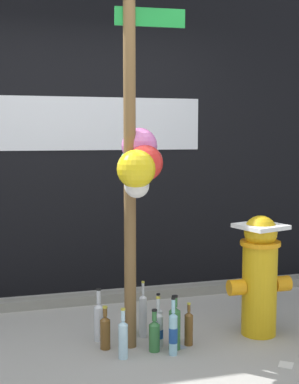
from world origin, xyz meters
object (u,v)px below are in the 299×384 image
at_px(memorial_post, 136,137).
at_px(fire_hydrant, 260,273).
at_px(bottle_1, 175,326).
at_px(bottle_5, 158,329).
at_px(bottle_0, 154,334).
at_px(bottle_8, 143,315).
at_px(bottle_10, 189,328).
at_px(bottle_6, 99,320).
at_px(bottle_2, 173,333).
at_px(bottle_7, 123,338).
at_px(bottle_4, 131,313).
at_px(bottle_9, 105,331).
at_px(bottle_3, 158,322).

relative_size(memorial_post, fire_hydrant, 3.07).
distance_m(bottle_1, bottle_5, 0.13).
height_order(bottle_0, bottle_8, bottle_8).
relative_size(bottle_5, bottle_10, 1.16).
height_order(memorial_post, bottle_6, memorial_post).
bearing_deg(bottle_10, bottle_5, 168.96).
bearing_deg(bottle_2, bottle_7, 173.83).
bearing_deg(bottle_0, bottle_4, 101.67).
bearing_deg(memorial_post, bottle_8, 60.96).
bearing_deg(bottle_10, bottle_2, -140.39).
distance_m(memorial_post, bottle_5, 1.33).
xyz_separation_m(bottle_9, bottle_10, (0.57, -0.09, 0.00)).
height_order(bottle_1, bottle_4, bottle_1).
relative_size(fire_hydrant, bottle_6, 2.32).
bearing_deg(bottle_1, memorial_post, 155.00).
distance_m(memorial_post, bottle_2, 1.32).
height_order(fire_hydrant, bottle_6, fire_hydrant).
distance_m(bottle_4, bottle_10, 0.46).
bearing_deg(bottle_2, bottle_1, 66.00).
distance_m(bottle_2, bottle_7, 0.33).
height_order(bottle_2, bottle_8, bottle_8).
bearing_deg(bottle_9, bottle_10, -9.14).
bearing_deg(bottle_8, bottle_0, -88.79).
distance_m(fire_hydrant, bottle_10, 0.66).
bearing_deg(bottle_10, bottle_1, -161.46).
bearing_deg(bottle_0, bottle_3, 66.24).
bearing_deg(bottle_5, bottle_6, 151.04).
height_order(bottle_2, bottle_4, bottle_2).
distance_m(bottle_1, bottle_7, 0.38).
bearing_deg(bottle_7, bottle_0, 13.86).
xyz_separation_m(bottle_0, bottle_5, (0.05, 0.08, 0.01)).
bearing_deg(bottle_1, bottle_7, -171.59).
relative_size(fire_hydrant, bottle_2, 2.25).
bearing_deg(bottle_10, memorial_post, 168.53).
distance_m(fire_hydrant, bottle_5, 0.85).
xyz_separation_m(bottle_4, bottle_6, (-0.25, -0.07, -0.00)).
bearing_deg(bottle_7, bottle_5, 25.86).
bearing_deg(bottle_9, bottle_4, 43.31).
relative_size(bottle_6, bottle_7, 1.12).
height_order(bottle_7, bottle_9, bottle_7).
bearing_deg(bottle_3, bottle_1, -73.42).
bearing_deg(fire_hydrant, bottle_6, 170.42).
bearing_deg(bottle_4, bottle_0, -78.33).
relative_size(bottle_3, bottle_10, 1.12).
bearing_deg(bottle_9, memorial_post, -5.26).
distance_m(memorial_post, bottle_3, 1.33).
height_order(bottle_2, bottle_6, bottle_2).
bearing_deg(bottle_6, bottle_0, -41.35).
bearing_deg(fire_hydrant, bottle_10, -174.49).
bearing_deg(bottle_7, bottle_2, -6.17).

